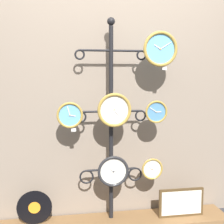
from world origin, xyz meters
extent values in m
cube|color=gray|center=(0.00, 0.57, 1.40)|extent=(4.40, 0.04, 2.80)
cube|color=brown|center=(0.00, 0.35, 0.03)|extent=(2.20, 0.36, 0.06)
cylinder|color=black|center=(0.00, 0.41, 0.01)|extent=(0.32, 0.32, 0.02)
cylinder|color=black|center=(0.00, 0.41, 0.92)|extent=(0.04, 0.04, 1.80)
sphere|color=black|center=(0.00, 0.41, 1.85)|extent=(0.07, 0.07, 0.07)
cylinder|color=black|center=(-0.14, 0.41, 1.60)|extent=(0.28, 0.02, 0.02)
torus|color=black|center=(-0.28, 0.41, 1.57)|extent=(0.09, 0.02, 0.09)
cylinder|color=black|center=(0.14, 0.41, 1.60)|extent=(0.28, 0.02, 0.02)
torus|color=black|center=(0.28, 0.41, 1.57)|extent=(0.09, 0.02, 0.09)
cylinder|color=black|center=(-0.14, 0.41, 1.06)|extent=(0.27, 0.02, 0.02)
torus|color=black|center=(-0.27, 0.41, 1.02)|extent=(0.11, 0.02, 0.11)
cylinder|color=black|center=(0.14, 0.41, 1.06)|extent=(0.27, 0.02, 0.02)
torus|color=black|center=(0.27, 0.41, 1.02)|extent=(0.11, 0.02, 0.11)
cylinder|color=black|center=(-0.11, 0.41, 0.52)|extent=(0.23, 0.02, 0.02)
torus|color=black|center=(-0.23, 0.41, 0.47)|extent=(0.13, 0.02, 0.13)
cylinder|color=black|center=(0.11, 0.41, 0.52)|extent=(0.23, 0.02, 0.02)
torus|color=black|center=(0.23, 0.41, 0.47)|extent=(0.13, 0.02, 0.13)
cylinder|color=#60A8DB|center=(0.42, 0.31, 1.61)|extent=(0.28, 0.02, 0.28)
torus|color=#A58438|center=(0.42, 0.30, 1.61)|extent=(0.31, 0.03, 0.31)
cylinder|color=#A58438|center=(0.42, 0.30, 1.61)|extent=(0.02, 0.01, 0.02)
cube|color=silver|center=(0.39, 0.30, 1.63)|extent=(0.06, 0.00, 0.04)
cube|color=silver|center=(0.46, 0.30, 1.64)|extent=(0.10, 0.00, 0.06)
cylinder|color=#60A8DB|center=(-0.37, 0.33, 1.05)|extent=(0.21, 0.02, 0.21)
torus|color=#A58438|center=(-0.37, 0.32, 1.05)|extent=(0.23, 0.02, 0.23)
cylinder|color=#A58438|center=(-0.37, 0.32, 1.05)|extent=(0.01, 0.01, 0.01)
cube|color=silver|center=(-0.35, 0.31, 1.04)|extent=(0.05, 0.00, 0.02)
cube|color=silver|center=(-0.38, 0.31, 1.09)|extent=(0.03, 0.00, 0.08)
cylinder|color=silver|center=(0.01, 0.30, 1.09)|extent=(0.27, 0.02, 0.27)
torus|color=#A58438|center=(0.01, 0.28, 1.09)|extent=(0.30, 0.03, 0.30)
cylinder|color=#A58438|center=(0.01, 0.28, 1.09)|extent=(0.02, 0.01, 0.02)
cube|color=silver|center=(0.03, 0.28, 1.06)|extent=(0.05, 0.00, 0.05)
cube|color=silver|center=(0.01, 0.28, 1.04)|extent=(0.01, 0.00, 0.11)
cylinder|color=#4C84B2|center=(0.39, 0.31, 1.06)|extent=(0.18, 0.02, 0.18)
torus|color=#A58438|center=(0.39, 0.30, 1.06)|extent=(0.20, 0.02, 0.20)
cylinder|color=#A58438|center=(0.39, 0.30, 1.06)|extent=(0.01, 0.01, 0.01)
cube|color=silver|center=(0.41, 0.30, 1.06)|extent=(0.04, 0.00, 0.01)
cube|color=silver|center=(0.36, 0.29, 1.08)|extent=(0.06, 0.00, 0.05)
cylinder|color=silver|center=(0.00, 0.30, 0.54)|extent=(0.26, 0.02, 0.26)
torus|color=#262628|center=(0.00, 0.29, 0.54)|extent=(0.28, 0.03, 0.28)
cylinder|color=#262628|center=(0.00, 0.29, 0.54)|extent=(0.02, 0.01, 0.02)
cube|color=silver|center=(0.03, 0.29, 0.55)|extent=(0.06, 0.00, 0.03)
cube|color=silver|center=(-0.03, 0.29, 0.58)|extent=(0.06, 0.00, 0.09)
cylinder|color=silver|center=(0.37, 0.34, 0.53)|extent=(0.18, 0.02, 0.18)
torus|color=#A58438|center=(0.37, 0.33, 0.53)|extent=(0.20, 0.02, 0.20)
cylinder|color=#A58438|center=(0.37, 0.33, 0.53)|extent=(0.01, 0.01, 0.01)
cube|color=silver|center=(0.36, 0.33, 0.55)|extent=(0.04, 0.00, 0.04)
cube|color=silver|center=(0.40, 0.33, 0.55)|extent=(0.07, 0.00, 0.04)
cylinder|color=black|center=(-0.70, 0.39, 0.22)|extent=(0.31, 0.01, 0.31)
cylinder|color=orange|center=(-0.70, 0.39, 0.22)|extent=(0.11, 0.00, 0.11)
cube|color=#4C381E|center=(0.66, 0.32, 0.20)|extent=(0.43, 0.02, 0.27)
cube|color=white|center=(0.66, 0.31, 0.20)|extent=(0.39, 0.00, 0.23)
cube|color=white|center=(0.46, 0.30, 1.45)|extent=(0.04, 0.00, 0.03)
cube|color=white|center=(-0.34, 0.32, 0.92)|extent=(0.04, 0.00, 0.03)
camera|label=1|loc=(-0.46, -2.34, 1.39)|focal=50.00mm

